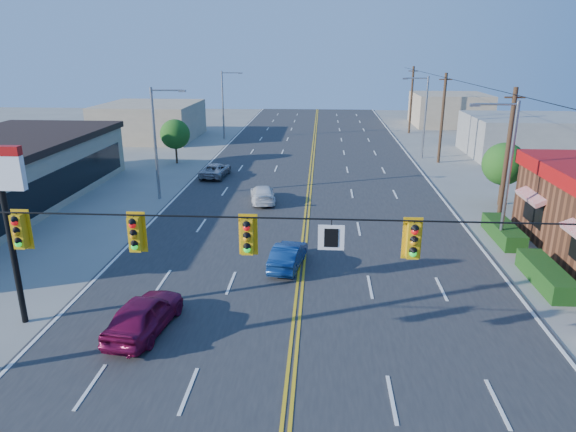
# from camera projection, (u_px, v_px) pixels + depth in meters

# --- Properties ---
(ground) EXTENTS (160.00, 160.00, 0.00)m
(ground) POSITION_uv_depth(u_px,v_px,m) (289.00, 396.00, 16.36)
(ground) COLOR gray
(ground) RESTS_ON ground
(road) EXTENTS (20.00, 120.00, 0.06)m
(road) POSITION_uv_depth(u_px,v_px,m) (308.00, 209.00, 35.31)
(road) COLOR #2D2D30
(road) RESTS_ON ground
(signal_span) EXTENTS (24.32, 0.34, 9.00)m
(signal_span) POSITION_uv_depth(u_px,v_px,m) (285.00, 255.00, 14.84)
(signal_span) COLOR #47301E
(signal_span) RESTS_ON ground
(pizza_hut_sign) EXTENTS (1.90, 0.30, 6.85)m
(pizza_hut_sign) POSITION_uv_depth(u_px,v_px,m) (3.00, 199.00, 19.22)
(pizza_hut_sign) COLOR black
(pizza_hut_sign) RESTS_ON ground
(streetlight_se) EXTENTS (2.55, 0.25, 8.00)m
(streetlight_se) POSITION_uv_depth(u_px,v_px,m) (506.00, 166.00, 27.54)
(streetlight_se) COLOR gray
(streetlight_se) RESTS_ON ground
(streetlight_ne) EXTENTS (2.55, 0.25, 8.00)m
(streetlight_ne) POSITION_uv_depth(u_px,v_px,m) (423.00, 113.00, 50.29)
(streetlight_ne) COLOR gray
(streetlight_ne) RESTS_ON ground
(streetlight_sw) EXTENTS (2.55, 0.25, 8.00)m
(streetlight_sw) POSITION_uv_depth(u_px,v_px,m) (158.00, 137.00, 36.48)
(streetlight_sw) COLOR gray
(streetlight_sw) RESTS_ON ground
(streetlight_nw) EXTENTS (2.55, 0.25, 8.00)m
(streetlight_nw) POSITION_uv_depth(u_px,v_px,m) (225.00, 101.00, 61.12)
(streetlight_nw) COLOR gray
(streetlight_nw) RESTS_ON ground
(utility_pole_near) EXTENTS (0.28, 0.28, 8.40)m
(utility_pole_near) POSITION_uv_depth(u_px,v_px,m) (507.00, 157.00, 31.35)
(utility_pole_near) COLOR #47301E
(utility_pole_near) RESTS_ON ground
(utility_pole_mid) EXTENTS (0.28, 0.28, 8.40)m
(utility_pole_mid) POSITION_uv_depth(u_px,v_px,m) (442.00, 119.00, 48.41)
(utility_pole_mid) COLOR #47301E
(utility_pole_mid) RESTS_ON ground
(utility_pole_far) EXTENTS (0.28, 0.28, 8.40)m
(utility_pole_far) POSITION_uv_depth(u_px,v_px,m) (411.00, 100.00, 65.47)
(utility_pole_far) COLOR #47301E
(utility_pole_far) RESTS_ON ground
(tree_kfc_rear) EXTENTS (2.94, 2.94, 4.41)m
(tree_kfc_rear) POSITION_uv_depth(u_px,v_px,m) (504.00, 164.00, 35.45)
(tree_kfc_rear) COLOR #47301E
(tree_kfc_rear) RESTS_ON ground
(tree_west) EXTENTS (2.80, 2.80, 4.20)m
(tree_west) POSITION_uv_depth(u_px,v_px,m) (175.00, 134.00, 48.53)
(tree_west) COLOR #47301E
(tree_west) RESTS_ON ground
(bld_east_mid) EXTENTS (12.00, 10.00, 4.00)m
(bld_east_mid) POSITION_uv_depth(u_px,v_px,m) (529.00, 136.00, 52.27)
(bld_east_mid) COLOR gray
(bld_east_mid) RESTS_ON ground
(bld_west_far) EXTENTS (11.00, 12.00, 4.20)m
(bld_west_far) POSITION_uv_depth(u_px,v_px,m) (151.00, 121.00, 62.45)
(bld_west_far) COLOR tan
(bld_west_far) RESTS_ON ground
(bld_east_far) EXTENTS (10.00, 10.00, 4.40)m
(bld_east_far) POSITION_uv_depth(u_px,v_px,m) (449.00, 109.00, 73.25)
(bld_east_far) COLOR tan
(bld_east_far) RESTS_ON ground
(car_magenta) EXTENTS (2.31, 4.53, 1.48)m
(car_magenta) POSITION_uv_depth(u_px,v_px,m) (144.00, 315.00, 19.83)
(car_magenta) COLOR maroon
(car_magenta) RESTS_ON ground
(car_blue) EXTENTS (1.86, 3.91, 1.24)m
(car_blue) POSITION_uv_depth(u_px,v_px,m) (288.00, 256.00, 25.75)
(car_blue) COLOR navy
(car_blue) RESTS_ON ground
(car_white) EXTENTS (2.29, 4.27, 1.18)m
(car_white) POSITION_uv_depth(u_px,v_px,m) (263.00, 195.00, 36.67)
(car_white) COLOR white
(car_white) RESTS_ON ground
(car_silver) EXTENTS (2.27, 4.39, 1.18)m
(car_silver) POSITION_uv_depth(u_px,v_px,m) (215.00, 171.00, 43.83)
(car_silver) COLOR #9B9A9F
(car_silver) RESTS_ON ground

